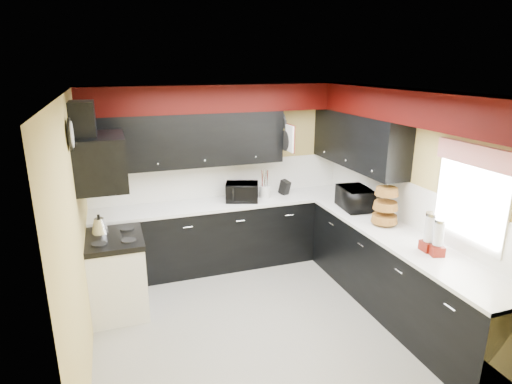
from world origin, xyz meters
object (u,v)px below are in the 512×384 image
utensil_crock (265,192)px  microwave (355,198)px  toaster_oven (242,192)px  knife_block (285,188)px  kettle (99,226)px

utensil_crock → microwave: bearing=-42.0°
toaster_oven → utensil_crock: 0.36m
microwave → knife_block: microwave is taller
knife_block → kettle: (-2.52, -0.63, -0.04)m
microwave → kettle: microwave is taller
microwave → knife_block: size_ratio=2.47×
toaster_oven → microwave: 1.52m
knife_block → utensil_crock: bearing=162.2°
microwave → kettle: size_ratio=2.69×
toaster_oven → kettle: 1.93m
microwave → utensil_crock: (-0.94, 0.85, -0.06)m
utensil_crock → knife_block: size_ratio=0.80×
knife_block → kettle: 2.60m
microwave → toaster_oven: bearing=64.2°
toaster_oven → knife_block: 0.68m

